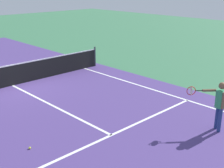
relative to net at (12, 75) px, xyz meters
The scene contains 8 objects.
ground_plane 0.49m from the net, ahead, with size 60.00×60.00×0.00m, color #38724C.
court_surface_inbounds 0.49m from the net, ahead, with size 10.62×24.40×0.00m, color #4C387A.
line_sideline_right 7.24m from the net, 55.34° to the right, with size 0.10×11.89×0.01m, color white.
line_service_near 6.42m from the net, 90.00° to the right, with size 8.22×0.10×0.01m, color white.
line_center_service 3.24m from the net, 90.00° to the right, with size 0.10×6.40×0.01m, color white.
net is the anchor object (origin of this frame).
player_near 8.82m from the net, 72.81° to the right, with size 0.84×0.96×1.57m.
tennis_ball_mid_court 5.85m from the net, 111.90° to the right, with size 0.07×0.07×0.07m, color #CCE033.
Camera 1 is at (-5.58, -12.25, 4.36)m, focal length 48.17 mm.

